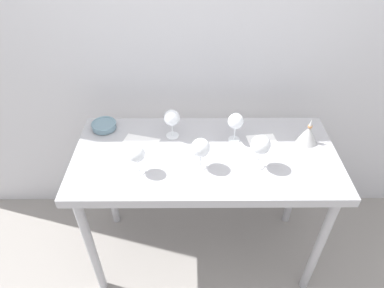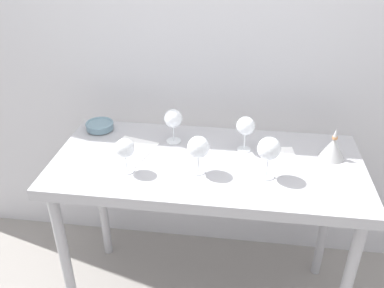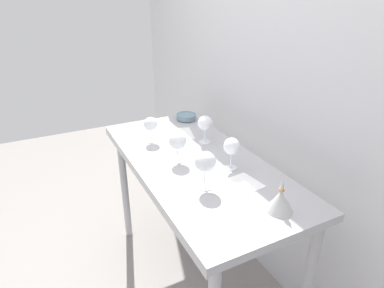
{
  "view_description": "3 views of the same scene",
  "coord_description": "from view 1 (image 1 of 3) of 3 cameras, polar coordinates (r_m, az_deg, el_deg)",
  "views": [
    {
      "loc": [
        -0.08,
        -1.35,
        2.08
      ],
      "look_at": [
        -0.07,
        -0.03,
        0.98
      ],
      "focal_mm": 31.59,
      "sensor_mm": 36.0,
      "label": 1
    },
    {
      "loc": [
        0.14,
        -1.56,
        1.88
      ],
      "look_at": [
        -0.07,
        -0.02,
        0.99
      ],
      "focal_mm": 38.03,
      "sensor_mm": 36.0,
      "label": 2
    },
    {
      "loc": [
        1.39,
        -0.74,
        1.73
      ],
      "look_at": [
        0.01,
        -0.03,
        1.0
      ],
      "focal_mm": 30.52,
      "sensor_mm": 36.0,
      "label": 3
    }
  ],
  "objects": [
    {
      "name": "decanter_funnel",
      "position": [
        1.94,
        18.98,
        1.54
      ],
      "size": [
        0.12,
        0.12,
        0.15
      ],
      "color": "#B5B5B5",
      "rests_on": "steel_counter"
    },
    {
      "name": "wine_glass_far_left",
      "position": [
        1.84,
        -3.44,
        4.33
      ],
      "size": [
        0.09,
        0.09,
        0.17
      ],
      "color": "white",
      "rests_on": "steel_counter"
    },
    {
      "name": "wine_glass_near_right",
      "position": [
        1.67,
        11.53,
        -0.26
      ],
      "size": [
        0.1,
        0.1,
        0.18
      ],
      "color": "white",
      "rests_on": "steel_counter"
    },
    {
      "name": "tasting_bowl",
      "position": [
        2.01,
        -14.63,
        3.04
      ],
      "size": [
        0.14,
        0.14,
        0.04
      ],
      "color": "#4C4C4C",
      "rests_on": "steel_counter"
    },
    {
      "name": "wine_glass_near_left",
      "position": [
        1.64,
        -9.32,
        -1.81
      ],
      "size": [
        0.09,
        0.09,
        0.16
      ],
      "color": "white",
      "rests_on": "steel_counter"
    },
    {
      "name": "tasting_sheet_lower",
      "position": [
        1.88,
        12.15,
        -0.33
      ],
      "size": [
        0.18,
        0.22,
        0.0
      ],
      "primitive_type": "cube",
      "rotation": [
        0.0,
        0.0,
        0.12
      ],
      "color": "white",
      "rests_on": "steel_counter"
    },
    {
      "name": "wine_glass_far_right",
      "position": [
        1.82,
        7.39,
        3.71
      ],
      "size": [
        0.09,
        0.09,
        0.17
      ],
      "color": "white",
      "rests_on": "steel_counter"
    },
    {
      "name": "back_wall",
      "position": [
        2.0,
        2.07,
        16.65
      ],
      "size": [
        3.8,
        0.04,
        2.6
      ],
      "primitive_type": "cube",
      "color": "silver",
      "rests_on": "ground_plane"
    },
    {
      "name": "tasting_sheet_upper",
      "position": [
        1.83,
        -9.48,
        -1.07
      ],
      "size": [
        0.25,
        0.29,
        0.0
      ],
      "primitive_type": "cube",
      "rotation": [
        0.0,
        0.0,
        -0.26
      ],
      "color": "white",
      "rests_on": "steel_counter"
    },
    {
      "name": "steel_counter",
      "position": [
        1.86,
        2.21,
        -4.09
      ],
      "size": [
        1.4,
        0.65,
        0.9
      ],
      "color": "#A9A9AE",
      "rests_on": "ground_plane"
    },
    {
      "name": "wine_glass_near_center",
      "position": [
        1.64,
        1.47,
        -0.73
      ],
      "size": [
        0.1,
        0.1,
        0.17
      ],
      "color": "white",
      "rests_on": "steel_counter"
    },
    {
      "name": "ground_plane",
      "position": [
        2.48,
        1.74,
        -17.39
      ],
      "size": [
        6.0,
        6.0,
        0.0
      ],
      "primitive_type": "plane",
      "color": "gray"
    }
  ]
}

